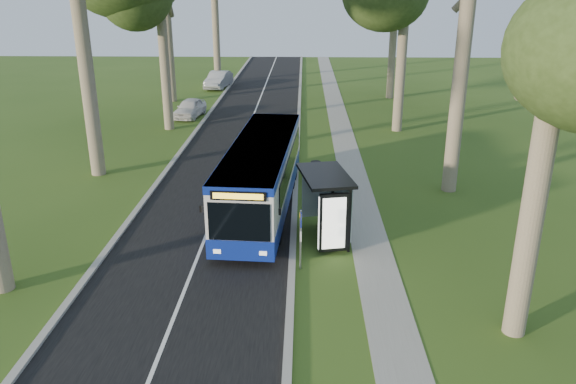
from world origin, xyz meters
The scene contains 12 objects.
ground centered at (0.00, 0.00, 0.00)m, with size 120.00×120.00×0.00m, color #314F18.
road centered at (-3.50, 10.00, 0.01)m, with size 7.00×100.00×0.02m, color black.
kerb_east centered at (0.00, 10.00, 0.06)m, with size 0.25×100.00×0.12m, color #9E9B93.
kerb_west centered at (-7.00, 10.00, 0.06)m, with size 0.25×100.00×0.12m, color #9E9B93.
centre_line centered at (-3.50, 10.00, 0.02)m, with size 0.12×100.00×0.01m, color white.
footpath centered at (3.00, 10.00, 0.01)m, with size 1.50×100.00×0.02m, color gray.
bus centered at (-1.44, 3.31, 1.59)m, with size 3.17×11.70×3.07m.
bus_stop_sign centered at (0.30, -2.33, 1.41)m, with size 0.09×0.31×2.23m.
bus_shelter centered at (1.36, -0.18, 1.90)m, with size 2.27×3.40×2.69m.
litter_bin centered at (1.02, 7.62, 0.46)m, with size 0.52×0.52×0.91m.
car_white centered at (-8.26, 21.74, 0.70)m, with size 1.64×4.08×1.39m, color silver.
car_silver centered at (-7.94, 34.64, 0.79)m, with size 1.68×4.81×1.58m, color #ABAEB3.
Camera 1 is at (0.36, -20.02, 9.44)m, focal length 35.00 mm.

